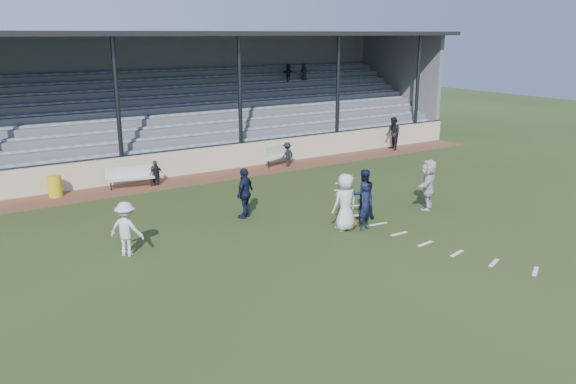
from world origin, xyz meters
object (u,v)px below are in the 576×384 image
object	(u,v)px
football	(354,224)
player_navy_lead	(365,206)
player_white_lead	(345,202)
official	(393,134)
trash_bin	(55,186)
bench_right	(278,154)
bench_left	(130,175)

from	to	relation	value
football	player_navy_lead	world-z (taller)	player_navy_lead
player_white_lead	official	world-z (taller)	player_white_lead
player_white_lead	trash_bin	bearing A→B (deg)	-54.28
bench_right	football	xyz separation A→B (m)	(-2.70, -9.57, -0.47)
bench_right	player_white_lead	size ratio (longest dim) A/B	1.02
bench_right	official	xyz separation A→B (m)	(7.58, -0.29, 0.38)
bench_right	football	distance (m)	9.96
player_white_lead	bench_left	bearing A→B (deg)	-66.40
bench_right	trash_bin	size ratio (longest dim) A/B	2.28
bench_left	player_white_lead	size ratio (longest dim) A/B	1.03
player_white_lead	official	distance (m)	14.24
bench_left	official	size ratio (longest dim) A/B	1.08
official	bench_left	bearing A→B (deg)	-72.03
bench_left	trash_bin	size ratio (longest dim) A/B	2.31
football	official	bearing A→B (deg)	42.07
football	player_white_lead	distance (m)	0.99
bench_left	trash_bin	world-z (taller)	bench_left
bench_left	player_navy_lead	distance (m)	10.89
football	player_navy_lead	size ratio (longest dim) A/B	0.14
trash_bin	football	world-z (taller)	trash_bin
bench_left	player_white_lead	world-z (taller)	player_white_lead
football	player_navy_lead	xyz separation A→B (m)	(0.14, -0.40, 0.72)
football	bench_left	bearing A→B (deg)	118.84
bench_right	player_white_lead	bearing A→B (deg)	-128.75
bench_left	player_white_lead	xyz separation A→B (m)	(4.58, -9.23, 0.40)
trash_bin	player_white_lead	distance (m)	12.21
bench_left	player_navy_lead	size ratio (longest dim) A/B	1.22
trash_bin	football	distance (m)	12.46
trash_bin	player_white_lead	bearing A→B (deg)	-51.47
trash_bin	player_white_lead	xyz separation A→B (m)	(7.60, -9.54, 0.53)
player_white_lead	player_navy_lead	world-z (taller)	player_white_lead
player_white_lead	bench_right	bearing A→B (deg)	-111.05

